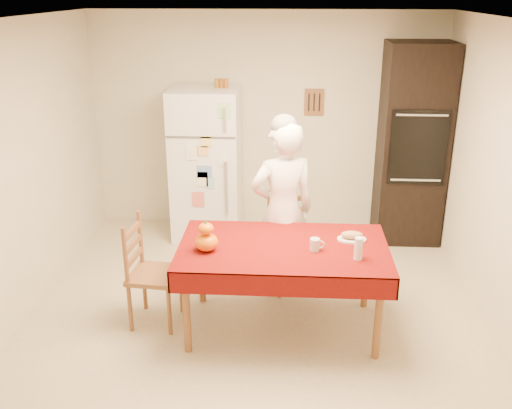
# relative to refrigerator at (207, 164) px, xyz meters

# --- Properties ---
(floor) EXTENTS (4.50, 4.50, 0.00)m
(floor) POSITION_rel_refrigerator_xyz_m (0.65, -1.88, -0.85)
(floor) COLOR tan
(floor) RESTS_ON ground
(room_shell) EXTENTS (4.02, 4.52, 2.51)m
(room_shell) POSITION_rel_refrigerator_xyz_m (0.65, -1.88, 0.77)
(room_shell) COLOR beige
(room_shell) RESTS_ON ground
(refrigerator) EXTENTS (0.75, 0.74, 1.70)m
(refrigerator) POSITION_rel_refrigerator_xyz_m (0.00, 0.00, 0.00)
(refrigerator) COLOR white
(refrigerator) RESTS_ON floor
(oven_cabinet) EXTENTS (0.70, 0.62, 2.20)m
(oven_cabinet) POSITION_rel_refrigerator_xyz_m (2.28, 0.05, 0.25)
(oven_cabinet) COLOR black
(oven_cabinet) RESTS_ON floor
(dining_table) EXTENTS (1.70, 1.00, 0.76)m
(dining_table) POSITION_rel_refrigerator_xyz_m (0.90, -1.94, -0.16)
(dining_table) COLOR brown
(dining_table) RESTS_ON floor
(chair_far) EXTENTS (0.53, 0.52, 0.95)m
(chair_far) POSITION_rel_refrigerator_xyz_m (0.96, -1.16, -0.34)
(chair_far) COLOR brown
(chair_far) RESTS_ON floor
(chair_left) EXTENTS (0.44, 0.45, 0.95)m
(chair_left) POSITION_rel_refrigerator_xyz_m (-0.24, -1.90, -0.34)
(chair_left) COLOR brown
(chair_left) RESTS_ON floor
(seated_woman) EXTENTS (0.70, 0.57, 1.66)m
(seated_woman) POSITION_rel_refrigerator_xyz_m (0.88, -1.33, -0.02)
(seated_woman) COLOR white
(seated_woman) RESTS_ON floor
(coffee_mug) EXTENTS (0.08, 0.08, 0.10)m
(coffee_mug) POSITION_rel_refrigerator_xyz_m (1.15, -2.00, -0.04)
(coffee_mug) COLOR silver
(coffee_mug) RESTS_ON dining_table
(pumpkin_lower) EXTENTS (0.19, 0.19, 0.14)m
(pumpkin_lower) POSITION_rel_refrigerator_xyz_m (0.29, -2.05, -0.02)
(pumpkin_lower) COLOR #C44A04
(pumpkin_lower) RESTS_ON dining_table
(pumpkin_upper) EXTENTS (0.12, 0.12, 0.09)m
(pumpkin_upper) POSITION_rel_refrigerator_xyz_m (0.29, -2.05, 0.10)
(pumpkin_upper) COLOR #DC5A05
(pumpkin_upper) RESTS_ON pumpkin_lower
(wine_glass) EXTENTS (0.07, 0.07, 0.18)m
(wine_glass) POSITION_rel_refrigerator_xyz_m (1.48, -2.13, -0.00)
(wine_glass) COLOR white
(wine_glass) RESTS_ON dining_table
(bread_plate) EXTENTS (0.24, 0.24, 0.02)m
(bread_plate) POSITION_rel_refrigerator_xyz_m (1.47, -1.79, -0.08)
(bread_plate) COLOR white
(bread_plate) RESTS_ON dining_table
(bread_loaf) EXTENTS (0.18, 0.10, 0.06)m
(bread_loaf) POSITION_rel_refrigerator_xyz_m (1.47, -1.79, -0.04)
(bread_loaf) COLOR #98724A
(bread_loaf) RESTS_ON bread_plate
(spice_jar_left) EXTENTS (0.05, 0.05, 0.10)m
(spice_jar_left) POSITION_rel_refrigerator_xyz_m (0.13, 0.05, 0.90)
(spice_jar_left) COLOR #8F5F1A
(spice_jar_left) RESTS_ON refrigerator
(spice_jar_mid) EXTENTS (0.05, 0.05, 0.10)m
(spice_jar_mid) POSITION_rel_refrigerator_xyz_m (0.18, 0.05, 0.90)
(spice_jar_mid) COLOR brown
(spice_jar_mid) RESTS_ON refrigerator
(spice_jar_right) EXTENTS (0.05, 0.05, 0.10)m
(spice_jar_right) POSITION_rel_refrigerator_xyz_m (0.23, 0.05, 0.90)
(spice_jar_right) COLOR #97511B
(spice_jar_right) RESTS_ON refrigerator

